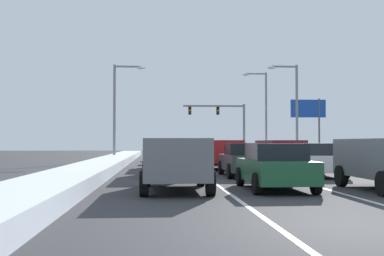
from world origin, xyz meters
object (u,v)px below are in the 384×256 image
object	(u,v)px
sedan_black_right_lane_fourth	(260,153)
sedan_white_right_lane_second	(314,160)
sedan_tan_left_lane_fifth	(164,152)
traffic_light_gantry	(225,118)
sedan_charcoal_center_lane_second	(245,160)
sedan_black_left_lane_fourth	(166,153)
sedan_tan_right_lane_fifth	(246,152)
suv_white_left_lane_second	(167,154)
roadside_sign_right	(308,115)
suv_maroon_right_lane_third	(280,151)
sedan_navy_center_lane_fifth	(201,152)
sedan_silver_center_lane_fourth	(210,153)
suv_red_center_lane_third	(221,152)
sedan_green_center_lane_nearest	(275,166)
street_lamp_right_far	(263,107)
suv_maroon_left_lane_third	(168,151)
suv_gray_left_lane_nearest	(175,159)
street_lamp_right_mid	(293,103)
street_lamp_left_mid	(119,103)

from	to	relation	value
sedan_black_right_lane_fourth	sedan_white_right_lane_second	bearing A→B (deg)	-91.64
sedan_tan_left_lane_fifth	traffic_light_gantry	bearing A→B (deg)	66.20
sedan_charcoal_center_lane_second	sedan_black_left_lane_fourth	world-z (taller)	same
sedan_tan_right_lane_fifth	suv_white_left_lane_second	size ratio (longest dim) A/B	0.92
sedan_black_left_lane_fourth	sedan_tan_right_lane_fifth	bearing A→B (deg)	36.77
sedan_black_left_lane_fourth	sedan_charcoal_center_lane_second	bearing A→B (deg)	-76.79
traffic_light_gantry	roadside_sign_right	xyz separation A→B (m)	(5.39, -16.09, -0.48)
suv_maroon_right_lane_third	sedan_navy_center_lane_fifth	distance (m)	13.69
sedan_silver_center_lane_fourth	sedan_black_left_lane_fourth	world-z (taller)	same
sedan_tan_left_lane_fifth	roadside_sign_right	xyz separation A→B (m)	(12.98, 1.11, 3.25)
sedan_white_right_lane_second	sedan_tan_right_lane_fifth	size ratio (longest dim) A/B	1.00
sedan_black_right_lane_fourth	suv_red_center_lane_third	size ratio (longest dim) A/B	0.92
sedan_green_center_lane_nearest	traffic_light_gantry	world-z (taller)	traffic_light_gantry
sedan_tan_right_lane_fifth	sedan_tan_left_lane_fifth	distance (m)	7.05
suv_red_center_lane_third	sedan_silver_center_lane_fourth	world-z (taller)	suv_red_center_lane_third
sedan_black_right_lane_fourth	suv_white_left_lane_second	bearing A→B (deg)	-118.26
sedan_black_right_lane_fourth	street_lamp_right_far	distance (m)	17.61
suv_maroon_right_lane_third	sedan_green_center_lane_nearest	xyz separation A→B (m)	(-3.34, -13.03, -0.25)
suv_maroon_right_lane_third	sedan_charcoal_center_lane_second	xyz separation A→B (m)	(-3.21, -6.52, -0.25)
suv_maroon_right_lane_third	suv_maroon_left_lane_third	xyz separation A→B (m)	(-6.55, 0.90, 0.00)
sedan_tan_left_lane_fifth	street_lamp_right_far	world-z (taller)	street_lamp_right_far
suv_red_center_lane_third	suv_white_left_lane_second	xyz separation A→B (m)	(-3.22, -5.81, 0.00)
sedan_tan_left_lane_fifth	suv_white_left_lane_second	bearing A→B (deg)	-90.33
suv_maroon_right_lane_third	sedan_charcoal_center_lane_second	world-z (taller)	suv_maroon_right_lane_third
suv_gray_left_lane_nearest	street_lamp_right_mid	world-z (taller)	street_lamp_right_mid
sedan_white_right_lane_second	sedan_tan_right_lane_fifth	distance (m)	19.72
sedan_black_right_lane_fourth	street_lamp_right_mid	world-z (taller)	street_lamp_right_mid
sedan_tan_right_lane_fifth	sedan_black_right_lane_fourth	bearing A→B (deg)	-90.10
sedan_navy_center_lane_fifth	sedan_black_left_lane_fourth	xyz separation A→B (m)	(-3.04, -5.50, 0.00)
sedan_black_right_lane_fourth	sedan_tan_left_lane_fifth	size ratio (longest dim) A/B	1.00
sedan_green_center_lane_nearest	suv_red_center_lane_third	bearing A→B (deg)	90.78
suv_maroon_right_lane_third	sedan_green_center_lane_nearest	size ratio (longest dim) A/B	1.09
sedan_charcoal_center_lane_second	sedan_silver_center_lane_fourth	size ratio (longest dim) A/B	1.00
sedan_tan_left_lane_fifth	sedan_charcoal_center_lane_second	bearing A→B (deg)	-80.64
sedan_navy_center_lane_fifth	sedan_white_right_lane_second	bearing A→B (deg)	-80.37
sedan_tan_right_lane_fifth	suv_maroon_left_lane_third	bearing A→B (deg)	-119.85
sedan_silver_center_lane_fourth	street_lamp_left_mid	world-z (taller)	street_lamp_left_mid
sedan_tan_right_lane_fifth	suv_maroon_left_lane_third	xyz separation A→B (m)	(-6.86, -11.95, 0.25)
suv_maroon_left_lane_third	sedan_tan_left_lane_fifth	size ratio (longest dim) A/B	1.09
sedan_charcoal_center_lane_second	suv_gray_left_lane_nearest	xyz separation A→B (m)	(-3.39, -6.61, 0.25)
suv_white_left_lane_second	sedan_black_right_lane_fourth	bearing A→B (deg)	61.74
sedan_black_right_lane_fourth	suv_maroon_left_lane_third	distance (m)	9.17
suv_maroon_left_lane_third	street_lamp_left_mid	world-z (taller)	street_lamp_left_mid
sedan_green_center_lane_nearest	street_lamp_right_far	bearing A→B (deg)	78.68
sedan_charcoal_center_lane_second	suv_maroon_left_lane_third	size ratio (longest dim) A/B	0.92
sedan_white_right_lane_second	sedan_navy_center_lane_fifth	size ratio (longest dim) A/B	1.00
sedan_black_right_lane_fourth	sedan_tan_right_lane_fifth	bearing A→B (deg)	89.90
suv_maroon_right_lane_third	street_lamp_left_mid	world-z (taller)	street_lamp_left_mid
sedan_charcoal_center_lane_second	sedan_silver_center_lane_fourth	world-z (taller)	same
sedan_tan_left_lane_fifth	sedan_tan_right_lane_fifth	bearing A→B (deg)	-10.95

